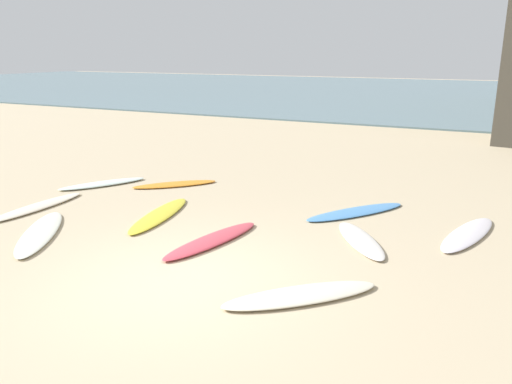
# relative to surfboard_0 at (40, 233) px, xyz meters

# --- Properties ---
(ground_plane) EXTENTS (120.00, 120.00, 0.00)m
(ground_plane) POSITION_rel_surfboard_0_xyz_m (3.51, -0.54, -0.04)
(ground_plane) COLOR #C6B28E
(ocean_water) EXTENTS (120.00, 40.00, 0.08)m
(ocean_water) POSITION_rel_surfboard_0_xyz_m (3.51, 36.75, -0.00)
(ocean_water) COLOR slate
(ocean_water) RESTS_ON ground_plane
(surfboard_0) EXTENTS (1.90, 2.43, 0.08)m
(surfboard_0) POSITION_rel_surfboard_0_xyz_m (0.00, 0.00, 0.00)
(surfboard_0) COLOR silver
(surfboard_0) RESTS_ON ground_plane
(surfboard_1) EXTENTS (2.08, 2.01, 0.09)m
(surfboard_1) POSITION_rel_surfboard_0_xyz_m (5.33, -0.26, 0.00)
(surfboard_1) COLOR #EFE5C7
(surfboard_1) RESTS_ON ground_plane
(surfboard_2) EXTENTS (1.59, 2.16, 0.08)m
(surfboard_2) POSITION_rel_surfboard_0_xyz_m (-1.45, 3.33, 0.00)
(surfboard_2) COLOR white
(surfboard_2) RESTS_ON ground_plane
(surfboard_3) EXTENTS (1.93, 2.35, 0.07)m
(surfboard_3) POSITION_rel_surfboard_0_xyz_m (5.05, 3.83, -0.01)
(surfboard_3) COLOR #5192D4
(surfboard_3) RESTS_ON ground_plane
(surfboard_4) EXTENTS (1.00, 2.43, 0.09)m
(surfboard_4) POSITION_rel_surfboard_0_xyz_m (3.13, 1.05, 0.00)
(surfboard_4) COLOR #D84552
(surfboard_4) RESTS_ON ground_plane
(surfboard_5) EXTENTS (1.12, 2.44, 0.07)m
(surfboard_5) POSITION_rel_surfboard_0_xyz_m (7.30, 3.39, -0.00)
(surfboard_5) COLOR white
(surfboard_5) RESTS_ON ground_plane
(surfboard_6) EXTENTS (1.91, 1.88, 0.07)m
(surfboard_6) POSITION_rel_surfboard_0_xyz_m (0.25, 4.11, -0.01)
(surfboard_6) COLOR orange
(surfboard_6) RESTS_ON ground_plane
(surfboard_7) EXTENTS (0.96, 2.54, 0.07)m
(surfboard_7) POSITION_rel_surfboard_0_xyz_m (1.39, 1.86, -0.00)
(surfboard_7) COLOR yellow
(surfboard_7) RESTS_ON ground_plane
(surfboard_8) EXTENTS (1.51, 1.90, 0.08)m
(surfboard_8) POSITION_rel_surfboard_0_xyz_m (5.55, 2.23, -0.00)
(surfboard_8) COLOR silver
(surfboard_8) RESTS_ON ground_plane
(surfboard_9) EXTENTS (0.53, 2.50, 0.08)m
(surfboard_9) POSITION_rel_surfboard_0_xyz_m (-1.38, 1.17, -0.00)
(surfboard_9) COLOR #F8E8CB
(surfboard_9) RESTS_ON ground_plane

